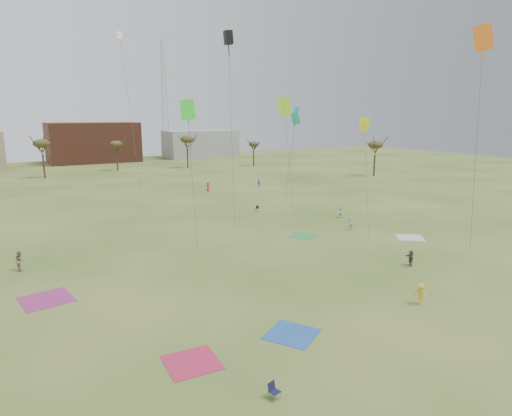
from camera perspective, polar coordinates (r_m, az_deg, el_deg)
ground at (r=35.34m, az=10.12°, el=-12.29°), size 260.00×260.00×0.00m
spectator_fore_b at (r=47.37m, az=-28.08°, el=-6.01°), size 0.81×0.99×1.88m
spectator_fore_c at (r=45.66m, az=19.25°, el=-6.10°), size 1.01×1.50×1.55m
flyer_mid_b at (r=37.01m, az=20.36°, el=-10.30°), size 0.94×1.25×1.71m
flyer_mid_c at (r=57.70m, az=12.05°, el=-1.88°), size 0.76×0.66×1.75m
spectator_mid_e at (r=64.07m, az=10.84°, el=-0.51°), size 0.96×0.86×1.64m
flyer_far_b at (r=85.72m, az=-6.19°, el=2.76°), size 0.86×0.95×1.63m
flyer_far_c at (r=89.98m, az=0.35°, el=3.19°), size 0.65×0.99×1.42m
blanket_red at (r=28.04m, az=-8.24°, el=-19.07°), size 3.24×3.24×0.03m
blanket_blue at (r=30.88m, az=4.60°, el=-15.87°), size 4.32×4.32×0.03m
blanket_cream at (r=56.07m, az=19.18°, el=-3.61°), size 4.28×4.28×0.03m
blanket_plum at (r=39.60m, az=-25.36°, el=-10.58°), size 4.17×4.17×0.03m
blanket_olive at (r=54.04m, az=6.10°, el=-3.57°), size 4.32×4.32×0.03m
camp_chair_left at (r=24.80m, az=2.38°, el=-22.81°), size 0.63×0.66×0.87m
camp_chair_right at (r=67.17m, az=0.09°, el=-0.21°), size 0.72×0.70×0.87m
kites_aloft at (r=61.45m, az=-8.68°, el=18.39°), size 65.59×67.06×27.83m
tree_line at (r=105.29m, az=-20.39°, el=7.22°), size 117.44×49.32×8.91m
building_brick at (r=146.90m, az=-20.23°, el=7.94°), size 26.00×16.00×12.00m
building_grey at (r=155.23m, az=-7.14°, el=8.19°), size 24.00×12.00×9.00m
radio_tower at (r=157.92m, az=-11.74°, el=13.44°), size 1.51×1.72×41.00m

